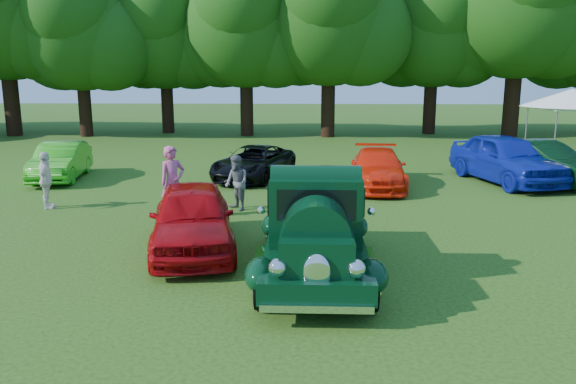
{
  "coord_description": "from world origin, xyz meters",
  "views": [
    {
      "loc": [
        0.99,
        -11.13,
        3.8
      ],
      "look_at": [
        0.52,
        1.54,
        1.1
      ],
      "focal_mm": 35.0,
      "sensor_mm": 36.0,
      "label": 1
    }
  ],
  "objects_px": {
    "red_convertible": "(192,218)",
    "back_car_blue": "(506,158)",
    "back_car_orange": "(378,168)",
    "spectator_pink": "(173,182)",
    "canopy_tent": "(572,98)",
    "back_car_black": "(254,163)",
    "spectator_grey": "(237,183)",
    "hero_pickup": "(315,231)",
    "back_car_green": "(541,162)",
    "back_car_lime": "(61,161)",
    "spectator_white": "(46,180)"
  },
  "relations": [
    {
      "from": "back_car_lime",
      "to": "spectator_white",
      "type": "height_order",
      "value": "spectator_white"
    },
    {
      "from": "canopy_tent",
      "to": "back_car_blue",
      "type": "bearing_deg",
      "value": -130.87
    },
    {
      "from": "hero_pickup",
      "to": "back_car_black",
      "type": "bearing_deg",
      "value": 102.27
    },
    {
      "from": "back_car_lime",
      "to": "back_car_orange",
      "type": "height_order",
      "value": "back_car_lime"
    },
    {
      "from": "spectator_pink",
      "to": "spectator_white",
      "type": "distance_m",
      "value": 3.97
    },
    {
      "from": "hero_pickup",
      "to": "back_car_green",
      "type": "relative_size",
      "value": 1.14
    },
    {
      "from": "hero_pickup",
      "to": "back_car_green",
      "type": "bearing_deg",
      "value": 49.84
    },
    {
      "from": "back_car_black",
      "to": "back_car_green",
      "type": "relative_size",
      "value": 0.97
    },
    {
      "from": "back_car_green",
      "to": "hero_pickup",
      "type": "bearing_deg",
      "value": -157.12
    },
    {
      "from": "back_car_orange",
      "to": "canopy_tent",
      "type": "distance_m",
      "value": 10.99
    },
    {
      "from": "red_convertible",
      "to": "spectator_pink",
      "type": "distance_m",
      "value": 2.95
    },
    {
      "from": "spectator_pink",
      "to": "canopy_tent",
      "type": "distance_m",
      "value": 18.24
    },
    {
      "from": "back_car_orange",
      "to": "spectator_grey",
      "type": "relative_size",
      "value": 2.83
    },
    {
      "from": "back_car_green",
      "to": "spectator_pink",
      "type": "relative_size",
      "value": 2.29
    },
    {
      "from": "back_car_black",
      "to": "spectator_grey",
      "type": "relative_size",
      "value": 2.76
    },
    {
      "from": "red_convertible",
      "to": "back_car_blue",
      "type": "bearing_deg",
      "value": 29.29
    },
    {
      "from": "hero_pickup",
      "to": "canopy_tent",
      "type": "relative_size",
      "value": 1.11
    },
    {
      "from": "hero_pickup",
      "to": "red_convertible",
      "type": "distance_m",
      "value": 2.98
    },
    {
      "from": "hero_pickup",
      "to": "spectator_pink",
      "type": "height_order",
      "value": "hero_pickup"
    },
    {
      "from": "spectator_pink",
      "to": "back_car_blue",
      "type": "bearing_deg",
      "value": -14.07
    },
    {
      "from": "canopy_tent",
      "to": "back_car_orange",
      "type": "bearing_deg",
      "value": -146.11
    },
    {
      "from": "spectator_grey",
      "to": "back_car_black",
      "type": "bearing_deg",
      "value": 143.23
    },
    {
      "from": "back_car_green",
      "to": "spectator_grey",
      "type": "bearing_deg",
      "value": 176.78
    },
    {
      "from": "red_convertible",
      "to": "spectator_pink",
      "type": "xyz_separation_m",
      "value": [
        -1.08,
        2.73,
        0.24
      ]
    },
    {
      "from": "hero_pickup",
      "to": "spectator_grey",
      "type": "distance_m",
      "value": 5.5
    },
    {
      "from": "spectator_grey",
      "to": "spectator_white",
      "type": "relative_size",
      "value": 0.95
    },
    {
      "from": "back_car_orange",
      "to": "spectator_pink",
      "type": "xyz_separation_m",
      "value": [
        -5.92,
        -4.38,
        0.33
      ]
    },
    {
      "from": "spectator_pink",
      "to": "spectator_white",
      "type": "bearing_deg",
      "value": 125.24
    },
    {
      "from": "red_convertible",
      "to": "back_car_orange",
      "type": "relative_size",
      "value": 0.98
    },
    {
      "from": "back_car_blue",
      "to": "red_convertible",
      "type": "bearing_deg",
      "value": -154.38
    },
    {
      "from": "back_car_orange",
      "to": "back_car_green",
      "type": "distance_m",
      "value": 5.96
    },
    {
      "from": "back_car_blue",
      "to": "back_car_green",
      "type": "distance_m",
      "value": 1.28
    },
    {
      "from": "red_convertible",
      "to": "back_car_lime",
      "type": "height_order",
      "value": "red_convertible"
    },
    {
      "from": "hero_pickup",
      "to": "back_car_lime",
      "type": "distance_m",
      "value": 13.16
    },
    {
      "from": "back_car_orange",
      "to": "back_car_blue",
      "type": "bearing_deg",
      "value": 16.13
    },
    {
      "from": "back_car_black",
      "to": "back_car_orange",
      "type": "bearing_deg",
      "value": 0.28
    },
    {
      "from": "spectator_white",
      "to": "hero_pickup",
      "type": "bearing_deg",
      "value": -139.94
    },
    {
      "from": "hero_pickup",
      "to": "red_convertible",
      "type": "relative_size",
      "value": 1.17
    },
    {
      "from": "back_car_green",
      "to": "spectator_grey",
      "type": "xyz_separation_m",
      "value": [
        -10.21,
        -4.49,
        0.05
      ]
    },
    {
      "from": "canopy_tent",
      "to": "back_car_black",
      "type": "bearing_deg",
      "value": -160.61
    },
    {
      "from": "back_car_black",
      "to": "back_car_blue",
      "type": "xyz_separation_m",
      "value": [
        8.92,
        -0.37,
        0.26
      ]
    },
    {
      "from": "hero_pickup",
      "to": "back_car_green",
      "type": "height_order",
      "value": "hero_pickup"
    },
    {
      "from": "back_car_black",
      "to": "spectator_pink",
      "type": "xyz_separation_m",
      "value": [
        -1.59,
        -5.73,
        0.37
      ]
    },
    {
      "from": "back_car_blue",
      "to": "spectator_white",
      "type": "xyz_separation_m",
      "value": [
        -14.37,
        -4.42,
        -0.04
      ]
    },
    {
      "from": "back_car_blue",
      "to": "spectator_grey",
      "type": "distance_m",
      "value": 9.97
    },
    {
      "from": "back_car_blue",
      "to": "hero_pickup",
      "type": "bearing_deg",
      "value": -140.64
    },
    {
      "from": "red_convertible",
      "to": "back_car_black",
      "type": "relative_size",
      "value": 1.0
    },
    {
      "from": "back_car_orange",
      "to": "spectator_pink",
      "type": "distance_m",
      "value": 7.37
    },
    {
      "from": "red_convertible",
      "to": "spectator_grey",
      "type": "bearing_deg",
      "value": 71.05
    },
    {
      "from": "spectator_white",
      "to": "spectator_pink",
      "type": "bearing_deg",
      "value": -119.99
    }
  ]
}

